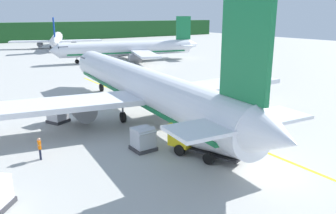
% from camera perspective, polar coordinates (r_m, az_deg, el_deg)
% --- Properties ---
extents(ground, '(240.00, 320.00, 0.20)m').
position_cam_1_polar(ground, '(65.53, -18.44, 5.06)').
color(ground, '#A8A8A3').
extents(airliner_foreground, '(34.51, 41.73, 11.90)m').
position_cam_1_polar(airliner_foreground, '(36.21, -4.45, 3.53)').
color(airliner_foreground, silver).
rests_on(airliner_foreground, ground).
extents(airliner_mid_apron, '(35.60, 29.64, 10.26)m').
position_cam_1_polar(airliner_mid_apron, '(81.20, -6.47, 9.77)').
color(airliner_mid_apron, silver).
rests_on(airliner_mid_apron, ground).
extents(airliner_far_taxiway, '(28.02, 33.46, 9.83)m').
position_cam_1_polar(airliner_far_taxiway, '(117.97, -18.25, 10.80)').
color(airliner_far_taxiway, white).
rests_on(airliner_far_taxiway, ground).
extents(service_truck_baggage, '(3.74, 6.19, 2.40)m').
position_cam_1_polar(service_truck_baggage, '(26.61, 6.13, -5.44)').
color(service_truck_baggage, yellow).
rests_on(service_truck_baggage, ground).
extents(cargo_container_near, '(2.38, 2.38, 2.04)m').
position_cam_1_polar(cargo_container_near, '(36.55, -18.16, -1.02)').
color(cargo_container_near, '#333338').
rests_on(cargo_container_near, ground).
extents(cargo_container_far, '(1.81, 1.81, 2.02)m').
position_cam_1_polar(cargo_container_far, '(27.82, -4.19, -5.41)').
color(cargo_container_far, '#333338').
rests_on(cargo_container_far, ground).
extents(crew_marshaller, '(0.26, 0.63, 1.77)m').
position_cam_1_polar(crew_marshaller, '(27.76, -20.85, -6.26)').
color(crew_marshaller, '#191E33').
rests_on(crew_marshaller, ground).
extents(apron_guide_line, '(0.30, 60.00, 0.01)m').
position_cam_1_polar(apron_guide_line, '(35.30, 3.87, -2.46)').
color(apron_guide_line, yellow).
rests_on(apron_guide_line, ground).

